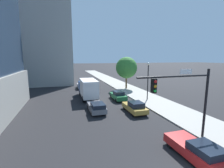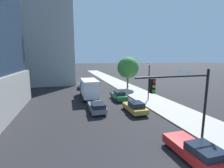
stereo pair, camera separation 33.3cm
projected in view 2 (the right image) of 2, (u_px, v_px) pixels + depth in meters
name	position (u px, v px, depth m)	size (l,w,h in m)	color
sidewalk	(143.00, 96.00, 28.89)	(5.28, 120.00, 0.15)	#9E9B93
construction_building	(45.00, 30.00, 42.73)	(16.28, 21.84, 33.40)	#B2AFA8
traffic_light_pole	(183.00, 92.00, 12.34)	(6.43, 0.48, 5.84)	black
street_lamp	(149.00, 76.00, 25.29)	(0.44, 0.44, 5.96)	black
street_tree	(128.00, 68.00, 34.77)	(4.65, 4.65, 6.90)	brown
car_green	(119.00, 96.00, 26.23)	(1.74, 4.17, 1.48)	#1E6638
car_red	(195.00, 150.00, 10.75)	(1.93, 4.35, 1.39)	red
car_gray	(97.00, 107.00, 20.32)	(1.83, 4.34, 1.37)	slate
car_silver	(83.00, 85.00, 36.09)	(1.94, 4.12, 1.52)	#B7B7BC
car_gold	(135.00, 107.00, 20.12)	(1.87, 4.16, 1.44)	#AD8938
box_truck	(89.00, 88.00, 27.09)	(2.41, 7.71, 3.32)	#1E4799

